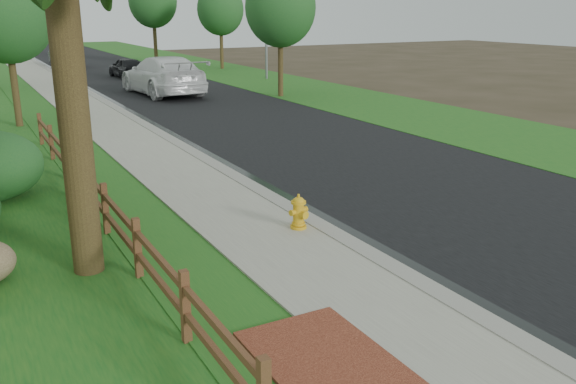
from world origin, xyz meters
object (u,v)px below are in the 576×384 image
white_suv (163,75)px  ranch_fence (93,191)px  fire_hydrant (299,213)px  streetlight (264,7)px  dark_car_mid (127,67)px

white_suv → ranch_fence: bearing=65.0°
fire_hydrant → streetlight: size_ratio=0.09×
white_suv → streetlight: 9.56m
white_suv → streetlight: (7.99, 3.93, 3.49)m
fire_hydrant → dark_car_mid: (4.37, 30.74, 0.25)m
ranch_fence → white_suv: (7.46, 18.64, 0.41)m
ranch_fence → fire_hydrant: size_ratio=23.20×
dark_car_mid → white_suv: bearing=84.3°
ranch_fence → dark_car_mid: bearing=74.2°
fire_hydrant → white_suv: size_ratio=0.11×
white_suv → dark_car_mid: 9.17m
fire_hydrant → dark_car_mid: size_ratio=0.19×
ranch_fence → streetlight: streetlight is taller
fire_hydrant → streetlight: 28.46m
ranch_fence → white_suv: bearing=68.2°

